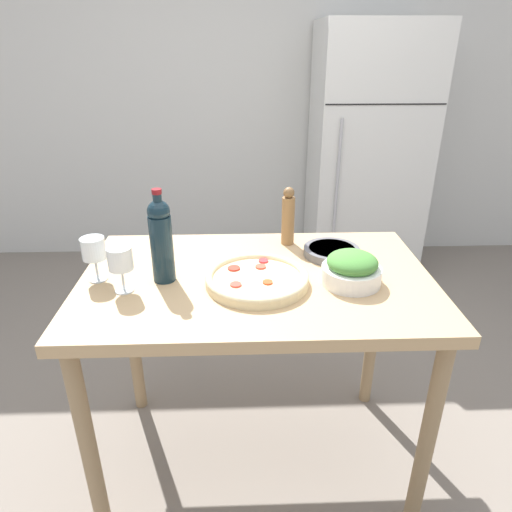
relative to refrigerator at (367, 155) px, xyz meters
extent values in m
plane|color=slate|center=(-0.89, -1.89, -0.90)|extent=(14.00, 14.00, 0.00)
cube|color=silver|center=(-0.89, 0.37, 0.40)|extent=(6.40, 0.06, 2.60)
cube|color=silver|center=(0.00, 0.00, 0.00)|extent=(0.80, 0.63, 1.80)
cube|color=black|center=(0.00, -0.32, 0.40)|extent=(0.78, 0.01, 0.01)
cylinder|color=#B2B2B7|center=(-0.28, -0.33, -0.09)|extent=(0.02, 0.02, 0.81)
cube|color=tan|center=(-0.89, -1.89, -0.03)|extent=(1.25, 0.79, 0.04)
cylinder|color=#967A55|center=(-1.46, -2.23, -0.47)|extent=(0.06, 0.06, 0.85)
cylinder|color=#967A55|center=(-0.32, -2.23, -0.47)|extent=(0.06, 0.06, 0.85)
cylinder|color=#967A55|center=(-1.46, -1.55, -0.47)|extent=(0.06, 0.06, 0.85)
cylinder|color=#967A55|center=(-0.32, -1.55, -0.47)|extent=(0.06, 0.06, 0.85)
cylinder|color=#142833|center=(-1.21, -1.91, 0.11)|extent=(0.08, 0.08, 0.24)
sphere|color=#142833|center=(-1.21, -1.91, 0.25)|extent=(0.08, 0.08, 0.08)
cylinder|color=#142833|center=(-1.21, -1.91, 0.28)|extent=(0.03, 0.03, 0.06)
cylinder|color=maroon|center=(-1.21, -1.91, 0.32)|extent=(0.03, 0.03, 0.02)
cylinder|color=silver|center=(-1.34, -1.98, 0.00)|extent=(0.06, 0.06, 0.00)
cylinder|color=silver|center=(-1.34, -1.98, 0.04)|extent=(0.01, 0.01, 0.08)
cylinder|color=white|center=(-1.34, -1.98, 0.12)|extent=(0.08, 0.08, 0.08)
cylinder|color=maroon|center=(-1.34, -1.98, 0.09)|extent=(0.07, 0.07, 0.02)
cylinder|color=silver|center=(-1.45, -1.90, 0.00)|extent=(0.06, 0.06, 0.00)
cylinder|color=silver|center=(-1.45, -1.90, 0.04)|extent=(0.01, 0.01, 0.08)
cylinder|color=white|center=(-1.45, -1.90, 0.12)|extent=(0.08, 0.08, 0.08)
cylinder|color=maroon|center=(-1.45, -1.90, 0.09)|extent=(0.07, 0.07, 0.02)
cylinder|color=olive|center=(-0.75, -1.60, 0.09)|extent=(0.05, 0.05, 0.20)
sphere|color=brown|center=(-0.75, -1.60, 0.21)|extent=(0.04, 0.04, 0.04)
cylinder|color=white|center=(-0.56, -1.95, 0.03)|extent=(0.21, 0.21, 0.06)
ellipsoid|color=#478438|center=(-0.56, -1.95, 0.08)|extent=(0.17, 0.17, 0.07)
cylinder|color=beige|center=(-0.89, -1.95, 0.01)|extent=(0.36, 0.36, 0.02)
torus|color=beige|center=(-0.89, -1.95, 0.02)|extent=(0.36, 0.36, 0.02)
cylinder|color=#DB451E|center=(-0.85, -1.99, 0.02)|extent=(0.03, 0.03, 0.01)
cylinder|color=red|center=(-0.97, -1.88, 0.02)|extent=(0.04, 0.04, 0.01)
cylinder|color=#D14531|center=(-0.87, -1.87, 0.02)|extent=(0.04, 0.04, 0.01)
cylinder|color=#DE3E31|center=(-0.96, -2.00, 0.02)|extent=(0.04, 0.04, 0.01)
cylinder|color=red|center=(-0.86, -1.82, 0.02)|extent=(0.04, 0.04, 0.01)
cylinder|color=#56565B|center=(-0.59, -1.73, 0.01)|extent=(0.22, 0.22, 0.03)
cylinder|color=#2F2F32|center=(-0.59, -1.73, 0.01)|extent=(0.18, 0.18, 0.03)
cube|color=#56565B|center=(-0.50, -1.88, 0.02)|extent=(0.09, 0.13, 0.02)
camera|label=1|loc=(-0.94, -3.34, 0.75)|focal=32.00mm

